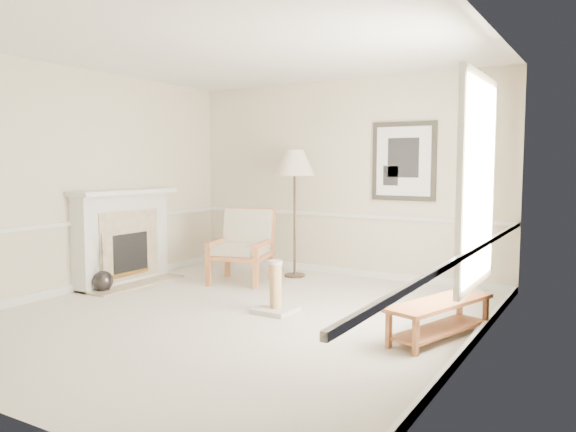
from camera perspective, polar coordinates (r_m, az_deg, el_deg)
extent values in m
plane|color=silver|center=(6.27, -5.45, -10.09)|extent=(5.50, 5.50, 0.00)
cube|color=beige|center=(8.42, 5.59, 3.83)|extent=(5.00, 0.04, 2.90)
cube|color=beige|center=(7.79, -20.59, 3.41)|extent=(0.04, 5.50, 2.90)
cube|color=beige|center=(5.00, 18.27, 2.62)|extent=(0.04, 5.50, 2.90)
cube|color=white|center=(6.17, -5.69, 16.86)|extent=(5.00, 5.50, 0.04)
cube|color=white|center=(8.55, 5.45, -5.58)|extent=(4.95, 0.04, 0.10)
cube|color=white|center=(8.44, 5.50, 0.09)|extent=(4.95, 0.04, 0.05)
cube|color=white|center=(5.39, 18.79, 3.31)|extent=(0.03, 1.20, 1.80)
cube|color=white|center=(5.39, 18.69, 3.32)|extent=(0.05, 1.34, 1.94)
cube|color=black|center=(8.03, 11.68, 5.47)|extent=(0.92, 0.04, 1.10)
cube|color=white|center=(8.01, 11.63, 5.47)|extent=(0.78, 0.01, 0.96)
cube|color=black|center=(8.01, 11.62, 5.83)|extent=(0.45, 0.01, 0.55)
cube|color=white|center=(8.14, -16.49, -2.24)|extent=(0.28, 1.50, 1.25)
cube|color=white|center=(8.05, -16.37, 2.37)|extent=(0.46, 1.64, 0.06)
cube|color=#C6B28E|center=(8.04, -15.77, -2.84)|extent=(0.02, 1.05, 0.95)
cube|color=black|center=(8.06, -15.70, -3.76)|extent=(0.02, 0.62, 0.58)
cube|color=#BD8C3F|center=(8.10, -15.63, -5.59)|extent=(0.01, 0.66, 0.05)
cube|color=#C6B28E|center=(8.12, -15.61, -6.59)|extent=(0.60, 1.50, 0.03)
sphere|color=black|center=(7.70, -18.30, -6.27)|extent=(0.27, 0.27, 0.27)
cylinder|color=black|center=(7.73, -18.27, -7.10)|extent=(0.17, 0.17, 0.08)
cylinder|color=black|center=(7.64, -18.37, -3.73)|extent=(0.08, 0.09, 0.42)
cylinder|color=black|center=(7.65, -18.37, -3.98)|extent=(0.10, 0.10, 0.34)
cylinder|color=black|center=(7.64, -18.38, -3.49)|extent=(0.05, 0.05, 0.49)
cube|color=#A55D35|center=(7.76, -8.08, -5.55)|extent=(0.08, 0.08, 0.42)
cube|color=#A55D35|center=(8.37, -6.17, -4.72)|extent=(0.08, 0.08, 0.42)
cube|color=#A55D35|center=(7.51, -3.30, -5.87)|extent=(0.08, 0.08, 0.42)
cube|color=#A55D35|center=(8.14, -1.70, -4.98)|extent=(0.08, 0.08, 0.42)
cube|color=#A55D35|center=(7.91, -4.82, -4.01)|extent=(0.94, 0.94, 0.05)
cube|color=#A55D35|center=(8.19, -3.96, -1.28)|extent=(0.79, 0.37, 0.60)
cube|color=#A55D35|center=(8.00, -7.12, -2.57)|extent=(0.26, 0.76, 0.05)
cube|color=#A55D35|center=(7.76, -2.48, -2.77)|extent=(0.26, 0.76, 0.05)
cube|color=white|center=(7.89, -4.83, -3.30)|extent=(0.86, 0.86, 0.13)
cube|color=white|center=(8.12, -4.12, -1.18)|extent=(0.74, 0.39, 0.54)
cylinder|color=black|center=(8.37, 0.68, -6.04)|extent=(0.30, 0.30, 0.03)
cylinder|color=black|center=(8.24, 0.69, -0.23)|extent=(0.04, 0.04, 1.68)
cone|color=beige|center=(8.20, 0.69, 5.44)|extent=(0.66, 0.66, 0.37)
cube|color=#A55D35|center=(5.58, 15.20, -8.50)|extent=(0.76, 1.34, 0.04)
cube|color=#A55D35|center=(5.64, 15.13, -11.03)|extent=(0.68, 1.23, 0.03)
cube|color=#A55D35|center=(5.25, 10.19, -11.34)|extent=(0.06, 0.06, 0.33)
cube|color=#A55D35|center=(5.08, 12.83, -11.95)|extent=(0.06, 0.06, 0.33)
cube|color=#A55D35|center=(6.18, 17.04, -8.95)|extent=(0.06, 0.06, 0.33)
cube|color=#A55D35|center=(6.04, 19.44, -9.35)|extent=(0.06, 0.06, 0.33)
cube|color=beige|center=(6.39, -1.27, -9.53)|extent=(0.42, 0.42, 0.05)
cylinder|color=tan|center=(6.32, -1.28, -7.13)|extent=(0.13, 0.13, 0.50)
cylinder|color=beige|center=(6.27, -1.28, -4.73)|extent=(0.16, 0.16, 0.04)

